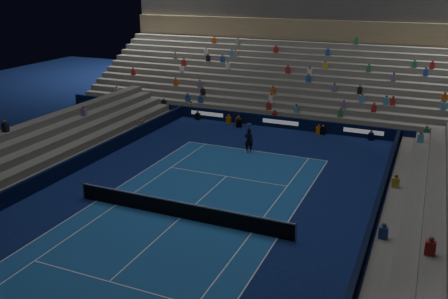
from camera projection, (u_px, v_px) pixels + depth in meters
ground at (180, 218)px, 26.28m from camera, size 90.00×90.00×0.00m
court_surface at (180, 218)px, 26.27m from camera, size 10.97×23.77×0.01m
sponsor_barrier_far at (281, 122)px, 42.16m from camera, size 44.00×0.25×1.00m
sponsor_barrier_east at (365, 247)px, 22.50m from camera, size 0.25×37.00×1.00m
sponsor_barrier_west at (40, 182)px, 29.72m from camera, size 0.25×37.00×1.00m
grandstand_main at (309, 71)px, 49.37m from camera, size 44.00×15.20×11.20m
grandstand_east at (448, 254)px, 21.07m from camera, size 5.00×37.00×2.50m
tennis_net at (180, 210)px, 26.11m from camera, size 12.90×0.10×1.10m
tennis_player at (249, 141)px, 36.02m from camera, size 0.71×0.50×1.83m
broadcast_camera at (239, 123)px, 42.56m from camera, size 0.68×1.04×0.66m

